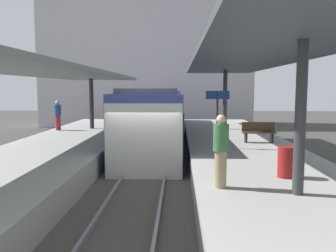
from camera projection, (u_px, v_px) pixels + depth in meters
ground_plane at (145, 180)px, 12.91m from camera, size 80.00×80.00×0.00m
platform_left at (41, 166)px, 12.97m from camera, size 4.40×28.00×1.00m
platform_right at (252, 167)px, 12.74m from camera, size 4.40×28.00×1.00m
track_ballast at (145, 178)px, 12.90m from camera, size 3.20×28.00×0.20m
rail_near_side at (126, 173)px, 12.90m from camera, size 0.08×28.00×0.14m
rail_far_side at (165, 173)px, 12.86m from camera, size 0.08×28.00×0.14m
commuter_train at (157, 118)px, 19.16m from camera, size 2.78×14.26×3.10m
canopy_left at (52, 73)px, 14.01m from camera, size 4.18×21.00×3.01m
canopy_right at (247, 61)px, 13.73m from camera, size 4.18×21.00×3.48m
platform_bench at (259, 131)px, 15.29m from camera, size 1.40×0.41×0.86m
platform_sign at (217, 106)px, 13.73m from camera, size 0.90×0.08×2.21m
litter_bin at (286, 162)px, 9.26m from camera, size 0.44×0.44×0.80m
passenger_near_bench at (221, 150)px, 8.25m from camera, size 0.36×0.36×1.71m
passenger_far_end at (58, 115)px, 19.70m from camera, size 0.36×0.36×1.63m
station_building_backdrop at (148, 64)px, 32.26m from camera, size 18.00×6.00×11.00m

